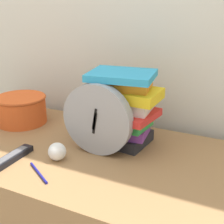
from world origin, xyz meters
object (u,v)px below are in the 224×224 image
object	(u,v)px
pen	(39,173)
desk_clock	(97,120)
book_stack	(124,107)
crumpled_paper_ball	(58,152)
basket	(21,108)
tv_remote	(12,158)

from	to	relation	value
pen	desk_clock	bearing A→B (deg)	64.40
book_stack	crumpled_paper_ball	distance (m)	0.29
desk_clock	basket	xyz separation A→B (m)	(-0.44, 0.11, -0.06)
tv_remote	pen	xyz separation A→B (m)	(0.14, -0.03, -0.01)
basket	tv_remote	world-z (taller)	basket
basket	tv_remote	bearing A→B (deg)	-54.72
desk_clock	tv_remote	size ratio (longest dim) A/B	1.43
basket	pen	bearing A→B (deg)	-42.80
crumpled_paper_ball	pen	size ratio (longest dim) A/B	0.50
crumpled_paper_ball	desk_clock	bearing A→B (deg)	47.00
crumpled_paper_ball	basket	bearing A→B (deg)	148.12
crumpled_paper_ball	pen	xyz separation A→B (m)	(-0.00, -0.10, -0.03)
book_stack	basket	size ratio (longest dim) A/B	1.26
desk_clock	pen	size ratio (longest dim) A/B	2.10
book_stack	crumpled_paper_ball	xyz separation A→B (m)	(-0.15, -0.22, -0.11)
basket	desk_clock	bearing A→B (deg)	-13.98
book_stack	tv_remote	bearing A→B (deg)	-134.75
desk_clock	book_stack	distance (m)	0.13
desk_clock	basket	size ratio (longest dim) A/B	1.16
crumpled_paper_ball	pen	distance (m)	0.11
pen	tv_remote	bearing A→B (deg)	167.93
desk_clock	tv_remote	xyz separation A→B (m)	(-0.24, -0.18, -0.12)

